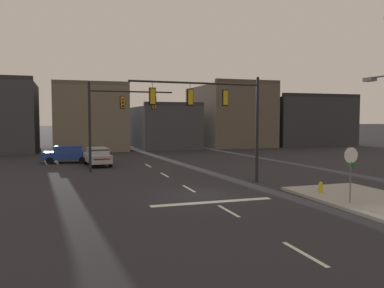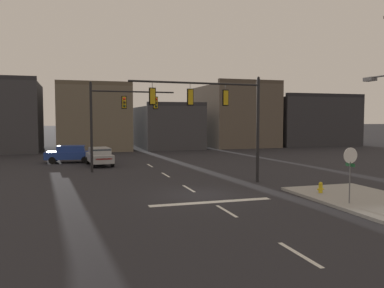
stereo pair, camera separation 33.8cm
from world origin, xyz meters
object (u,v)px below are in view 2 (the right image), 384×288
Objects in this scene: car_lot_nearside at (70,154)px; fire_hydrant at (321,190)px; signal_mast_far_side at (116,112)px; stop_sign at (350,162)px; signal_mast_near_side at (219,108)px; car_lot_middle at (100,156)px.

fire_hydrant is (13.05, -20.70, -0.53)m from car_lot_nearside.
signal_mast_far_side is 1.53× the size of car_lot_nearside.
stop_sign is 26.67m from car_lot_nearside.
stop_sign is 0.62× the size of car_lot_nearside.
signal_mast_near_side is 1.23× the size of signal_mast_far_side.
signal_mast_near_side is at bearing -56.61° from signal_mast_far_side.
stop_sign is at bearing -63.02° from car_lot_middle.
signal_mast_far_side is 9.04m from car_lot_nearside.
car_lot_middle is 6.11× the size of fire_hydrant.
signal_mast_far_side is 2.49× the size of stop_sign.
signal_mast_far_side reaches higher than car_lot_middle.
signal_mast_near_side is 7.83m from fire_hydrant.
fire_hydrant is at bearing -58.88° from car_lot_middle.
car_lot_nearside is at bearing 119.77° from signal_mast_near_side.
signal_mast_far_side reaches higher than signal_mast_near_side.
car_lot_nearside reaches higher than fire_hydrant.
signal_mast_far_side is 9.38× the size of fire_hydrant.
signal_mast_far_side reaches higher than car_lot_nearside.
car_lot_middle is at bearing 116.98° from stop_sign.
car_lot_nearside is (-9.01, 15.74, -3.99)m from signal_mast_near_side.
car_lot_middle is (-1.01, 4.17, -3.80)m from signal_mast_far_side.
car_lot_nearside is 6.11× the size of fire_hydrant.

